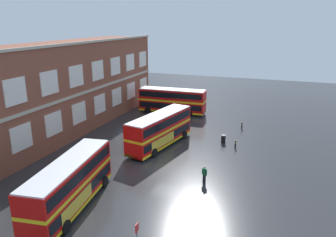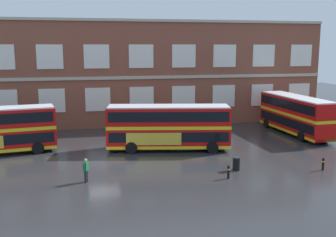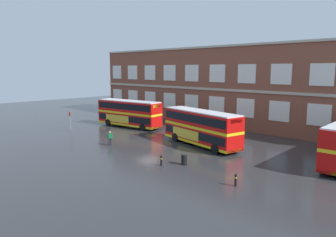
{
  "view_description": "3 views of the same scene",
  "coord_description": "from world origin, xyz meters",
  "px_view_note": "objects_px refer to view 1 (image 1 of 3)",
  "views": [
    {
      "loc": [
        -29.24,
        -11.22,
        14.91
      ],
      "look_at": [
        6.29,
        2.0,
        3.55
      ],
      "focal_mm": 35.11,
      "sensor_mm": 36.0,
      "label": 1
    },
    {
      "loc": [
        -1.55,
        -31.88,
        9.32
      ],
      "look_at": [
        5.97,
        2.93,
        2.9
      ],
      "focal_mm": 42.99,
      "sensor_mm": 36.0,
      "label": 2
    },
    {
      "loc": [
        28.81,
        -25.72,
        8.84
      ],
      "look_at": [
        1.4,
        2.16,
        2.75
      ],
      "focal_mm": 34.05,
      "sensor_mm": 36.0,
      "label": 3
    }
  ],
  "objects_px": {
    "double_decker_far": "(172,100)",
    "waiting_passenger": "(204,174)",
    "safety_bollard_east": "(242,126)",
    "double_decker_middle": "(160,129)",
    "double_decker_near": "(70,184)",
    "station_litter_bin": "(223,139)",
    "safety_bollard_west": "(235,144)"
  },
  "relations": [
    {
      "from": "double_decker_middle",
      "to": "waiting_passenger",
      "type": "height_order",
      "value": "double_decker_middle"
    },
    {
      "from": "double_decker_near",
      "to": "waiting_passenger",
      "type": "xyz_separation_m",
      "value": [
        8.01,
        -9.23,
        -1.22
      ]
    },
    {
      "from": "double_decker_middle",
      "to": "station_litter_bin",
      "type": "height_order",
      "value": "double_decker_middle"
    },
    {
      "from": "safety_bollard_east",
      "to": "station_litter_bin",
      "type": "bearing_deg",
      "value": 167.92
    },
    {
      "from": "station_litter_bin",
      "to": "waiting_passenger",
      "type": "bearing_deg",
      "value": -178.01
    },
    {
      "from": "safety_bollard_west",
      "to": "double_decker_middle",
      "type": "bearing_deg",
      "value": 105.52
    },
    {
      "from": "double_decker_far",
      "to": "safety_bollard_east",
      "type": "xyz_separation_m",
      "value": [
        -4.52,
        -12.22,
        -1.66
      ]
    },
    {
      "from": "waiting_passenger",
      "to": "station_litter_bin",
      "type": "height_order",
      "value": "waiting_passenger"
    },
    {
      "from": "safety_bollard_east",
      "to": "double_decker_far",
      "type": "bearing_deg",
      "value": 69.69
    },
    {
      "from": "double_decker_middle",
      "to": "safety_bollard_east",
      "type": "relative_size",
      "value": 11.88
    },
    {
      "from": "double_decker_near",
      "to": "waiting_passenger",
      "type": "bearing_deg",
      "value": -49.06
    },
    {
      "from": "double_decker_near",
      "to": "safety_bollard_east",
      "type": "distance_m",
      "value": 27.7
    },
    {
      "from": "safety_bollard_east",
      "to": "double_decker_near",
      "type": "bearing_deg",
      "value": 158.3
    },
    {
      "from": "double_decker_near",
      "to": "double_decker_far",
      "type": "xyz_separation_m",
      "value": [
        30.21,
        1.99,
        0.0
      ]
    },
    {
      "from": "double_decker_middle",
      "to": "double_decker_far",
      "type": "bearing_deg",
      "value": 14.17
    },
    {
      "from": "station_litter_bin",
      "to": "safety_bollard_east",
      "type": "bearing_deg",
      "value": -12.08
    },
    {
      "from": "double_decker_far",
      "to": "station_litter_bin",
      "type": "distance_m",
      "value": 15.52
    },
    {
      "from": "double_decker_far",
      "to": "waiting_passenger",
      "type": "height_order",
      "value": "double_decker_far"
    },
    {
      "from": "safety_bollard_west",
      "to": "station_litter_bin",
      "type": "bearing_deg",
      "value": 53.36
    },
    {
      "from": "double_decker_far",
      "to": "station_litter_bin",
      "type": "height_order",
      "value": "double_decker_far"
    },
    {
      "from": "safety_bollard_west",
      "to": "double_decker_near",
      "type": "bearing_deg",
      "value": 149.5
    },
    {
      "from": "waiting_passenger",
      "to": "double_decker_near",
      "type": "bearing_deg",
      "value": 130.94
    },
    {
      "from": "safety_bollard_west",
      "to": "safety_bollard_east",
      "type": "distance_m",
      "value": 7.76
    },
    {
      "from": "double_decker_near",
      "to": "double_decker_middle",
      "type": "bearing_deg",
      "value": -6.37
    },
    {
      "from": "double_decker_middle",
      "to": "station_litter_bin",
      "type": "bearing_deg",
      "value": -62.27
    },
    {
      "from": "double_decker_far",
      "to": "waiting_passenger",
      "type": "relative_size",
      "value": 6.52
    },
    {
      "from": "waiting_passenger",
      "to": "station_litter_bin",
      "type": "bearing_deg",
      "value": 1.99
    },
    {
      "from": "station_litter_bin",
      "to": "safety_bollard_east",
      "type": "xyz_separation_m",
      "value": [
        6.47,
        -1.38,
        -0.03
      ]
    },
    {
      "from": "double_decker_near",
      "to": "station_litter_bin",
      "type": "distance_m",
      "value": 21.22
    },
    {
      "from": "double_decker_far",
      "to": "safety_bollard_west",
      "type": "bearing_deg",
      "value": -134.35
    },
    {
      "from": "double_decker_middle",
      "to": "safety_bollard_west",
      "type": "xyz_separation_m",
      "value": [
        2.46,
        -8.84,
        -1.66
      ]
    },
    {
      "from": "double_decker_near",
      "to": "waiting_passenger",
      "type": "distance_m",
      "value": 12.28
    }
  ]
}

